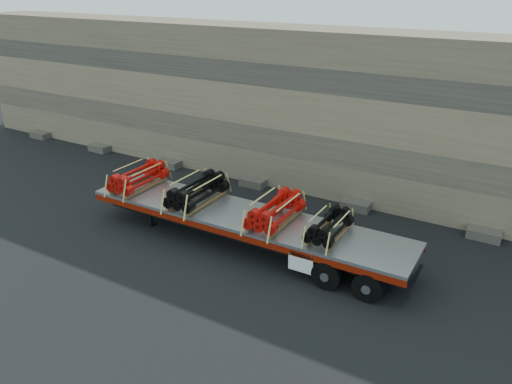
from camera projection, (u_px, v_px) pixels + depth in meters
ground at (258, 245)px, 18.14m from camera, size 120.00×120.00×0.00m
rock_wall at (333, 112)px, 21.90m from camera, size 44.00×3.00×7.00m
trailer at (243, 230)px, 17.92m from camera, size 12.24×2.41×1.22m
bundle_front at (138, 178)px, 19.77m from camera, size 1.19×2.36×0.83m
bundle_midfront at (197, 192)px, 18.43m from camera, size 1.25×2.49×0.88m
bundle_midrear at (275, 211)px, 16.92m from camera, size 1.21×2.40×0.85m
bundle_rear at (329, 227)px, 16.04m from camera, size 1.00×1.99×0.70m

